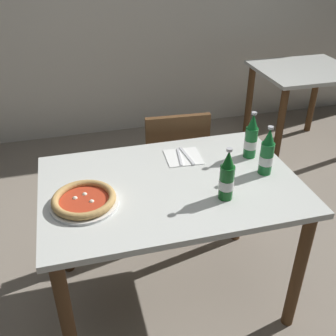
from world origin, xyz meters
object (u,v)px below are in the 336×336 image
object	(u,v)px
dining_table_main	(171,202)
beer_bottle_center	(267,154)
pizza_margherita_near	(84,200)
dining_table_background	(303,87)
napkin_with_cutlery	(183,157)
chair_behind_table	(174,162)
beer_bottle_left	(227,178)
beer_bottle_right	(251,138)

from	to	relation	value
dining_table_main	beer_bottle_center	bearing A→B (deg)	-4.09
dining_table_main	pizza_margherita_near	size ratio (longest dim) A/B	4.04
dining_table_background	napkin_with_cutlery	world-z (taller)	napkin_with_cutlery
beer_bottle_center	dining_table_main	bearing A→B (deg)	175.91
dining_table_main	napkin_with_cutlery	size ratio (longest dim) A/B	6.30
dining_table_main	dining_table_background	distance (m)	2.06
pizza_margherita_near	napkin_with_cutlery	xyz separation A→B (m)	(0.53, 0.28, -0.02)
chair_behind_table	napkin_with_cutlery	size ratio (longest dim) A/B	4.46
chair_behind_table	beer_bottle_left	xyz separation A→B (m)	(0.01, -0.79, 0.37)
beer_bottle_center	beer_bottle_right	xyz separation A→B (m)	(-0.00, 0.17, 0.00)
chair_behind_table	dining_table_background	size ratio (longest dim) A/B	1.06
pizza_margherita_near	dining_table_main	bearing A→B (deg)	9.23
chair_behind_table	pizza_margherita_near	world-z (taller)	chair_behind_table
pizza_margherita_near	beer_bottle_right	xyz separation A→B (m)	(0.86, 0.20, 0.08)
dining_table_main	napkin_with_cutlery	world-z (taller)	napkin_with_cutlery
chair_behind_table	beer_bottle_center	bearing A→B (deg)	116.67
dining_table_background	beer_bottle_left	world-z (taller)	beer_bottle_left
beer_bottle_left	beer_bottle_right	size ratio (longest dim) A/B	1.00
pizza_margherita_near	napkin_with_cutlery	distance (m)	0.60
dining_table_main	beer_bottle_left	world-z (taller)	beer_bottle_left
pizza_margherita_near	beer_bottle_center	distance (m)	0.87
beer_bottle_left	napkin_with_cutlery	world-z (taller)	beer_bottle_left
beer_bottle_center	beer_bottle_right	bearing A→B (deg)	90.97
dining_table_main	chair_behind_table	distance (m)	0.66
beer_bottle_left	beer_bottle_center	bearing A→B (deg)	28.86
dining_table_main	napkin_with_cutlery	distance (m)	0.27
beer_bottle_left	dining_table_background	bearing A→B (deg)	48.83
chair_behind_table	napkin_with_cutlery	distance (m)	0.49
pizza_margherita_near	beer_bottle_right	size ratio (longest dim) A/B	1.20
dining_table_main	beer_bottle_right	xyz separation A→B (m)	(0.46, 0.13, 0.22)
chair_behind_table	beer_bottle_right	world-z (taller)	beer_bottle_right
dining_table_background	beer_bottle_center	bearing A→B (deg)	-127.87
dining_table_main	beer_bottle_center	world-z (taller)	beer_bottle_center
beer_bottle_center	pizza_margherita_near	bearing A→B (deg)	-177.84
dining_table_background	beer_bottle_right	bearing A→B (deg)	-131.53
pizza_margherita_near	napkin_with_cutlery	size ratio (longest dim) A/B	1.56
dining_table_main	pizza_margherita_near	bearing A→B (deg)	-170.77
beer_bottle_left	beer_bottle_right	xyz separation A→B (m)	(0.26, 0.31, 0.00)
beer_bottle_center	beer_bottle_right	distance (m)	0.17
napkin_with_cutlery	beer_bottle_center	bearing A→B (deg)	-35.89
pizza_margherita_near	beer_bottle_center	xyz separation A→B (m)	(0.86, 0.03, 0.08)
beer_bottle_right	dining_table_background	bearing A→B (deg)	48.47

